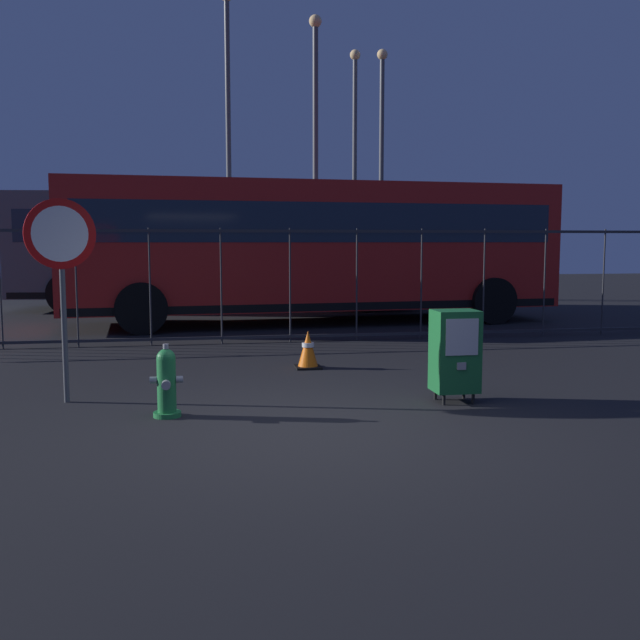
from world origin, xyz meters
The scene contains 12 objects.
ground_plane centered at (0.00, 0.00, 0.00)m, with size 60.00×60.00×0.00m, color black.
fire_hydrant centered at (-1.37, 0.68, 0.35)m, with size 0.33×0.32×0.75m.
newspaper_box_primary centered at (1.75, 0.83, 0.57)m, with size 0.48×0.42×1.02m.
stop_sign centered at (-2.48, 1.54, 1.60)m, with size 0.71×0.31×2.23m.
traffic_cone centered at (0.49, 3.23, 0.26)m, with size 0.36×0.36×0.53m.
fence_barrier centered at (0.00, 5.92, 1.02)m, with size 18.03×0.04×2.00m.
bus_near centered at (1.52, 8.92, 1.71)m, with size 10.66×3.38×3.00m.
bus_far centered at (-0.31, 12.64, 1.71)m, with size 10.72×3.76×3.00m.
street_light_near_left centered at (2.04, 11.75, 4.26)m, with size 0.32×0.32×7.38m.
street_light_near_right centered at (-0.06, 13.37, 4.77)m, with size 0.32×0.32×8.39m.
street_light_far_left centered at (4.59, 14.85, 4.29)m, with size 0.32×0.32×7.44m.
street_light_far_right centered at (3.89, 15.43, 4.34)m, with size 0.32×0.32×7.54m.
Camera 1 is at (-1.09, -6.68, 1.77)m, focal length 40.70 mm.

